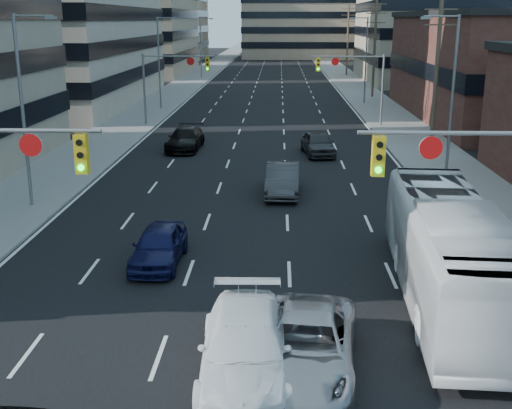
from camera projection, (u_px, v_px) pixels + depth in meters
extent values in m
cube|color=black|center=(273.00, 62.00, 136.21)|extent=(18.00, 300.00, 0.02)
cube|color=slate|center=(219.00, 62.00, 136.58)|extent=(5.00, 300.00, 0.15)
cube|color=slate|center=(327.00, 62.00, 135.80)|extent=(5.00, 300.00, 0.15)
cube|color=gray|center=(126.00, 24.00, 106.00)|extent=(20.00, 30.00, 16.00)
cube|color=gray|center=(442.00, 32.00, 93.10)|extent=(22.00, 28.00, 14.00)
cube|color=#ADA089|center=(149.00, 14.00, 143.98)|extent=(24.00, 24.00, 20.00)
cube|color=gray|center=(426.00, 33.00, 133.46)|extent=(22.00, 22.00, 12.00)
cube|color=gold|center=(82.00, 154.00, 17.80)|extent=(0.35, 0.28, 1.10)
cylinder|color=black|center=(79.00, 143.00, 17.55)|extent=(0.18, 0.06, 0.18)
cylinder|color=black|center=(80.00, 155.00, 17.64)|extent=(0.18, 0.06, 0.18)
cylinder|color=#0CE526|center=(81.00, 168.00, 17.74)|extent=(0.18, 0.06, 0.18)
cylinder|color=white|center=(31.00, 145.00, 17.75)|extent=(0.64, 0.06, 0.64)
cylinder|color=slate|center=(478.00, 133.00, 17.25)|extent=(6.50, 0.12, 0.12)
cube|color=gold|center=(378.00, 156.00, 17.52)|extent=(0.35, 0.28, 1.10)
cylinder|color=black|center=(380.00, 145.00, 17.27)|extent=(0.18, 0.06, 0.18)
cylinder|color=black|center=(379.00, 157.00, 17.37)|extent=(0.18, 0.06, 0.18)
cylinder|color=#0CE526|center=(378.00, 170.00, 17.46)|extent=(0.18, 0.06, 0.18)
cylinder|color=white|center=(431.00, 148.00, 17.37)|extent=(0.64, 0.06, 0.64)
cylinder|color=slate|center=(144.00, 90.00, 54.12)|extent=(0.18, 0.18, 6.00)
cylinder|color=slate|center=(179.00, 56.00, 53.24)|extent=(6.00, 0.12, 0.12)
cube|color=gold|center=(207.00, 64.00, 53.34)|extent=(0.35, 0.28, 1.10)
cylinder|color=black|center=(207.00, 60.00, 53.08)|extent=(0.18, 0.06, 0.18)
cylinder|color=black|center=(207.00, 64.00, 53.18)|extent=(0.18, 0.06, 0.18)
cylinder|color=#0CE526|center=(207.00, 69.00, 53.28)|extent=(0.18, 0.06, 0.18)
cylinder|color=white|center=(191.00, 61.00, 53.28)|extent=(0.64, 0.06, 0.64)
cylinder|color=slate|center=(382.00, 91.00, 53.44)|extent=(0.18, 0.18, 6.00)
cylinder|color=slate|center=(348.00, 57.00, 52.76)|extent=(6.00, 0.12, 0.12)
cube|color=gold|center=(318.00, 65.00, 53.02)|extent=(0.35, 0.28, 1.10)
cylinder|color=black|center=(318.00, 60.00, 52.77)|extent=(0.18, 0.06, 0.18)
cylinder|color=black|center=(318.00, 65.00, 52.87)|extent=(0.18, 0.06, 0.18)
cylinder|color=#0CE526|center=(318.00, 69.00, 52.97)|extent=(0.18, 0.06, 0.18)
cylinder|color=white|center=(335.00, 62.00, 52.88)|extent=(0.64, 0.06, 0.64)
cylinder|color=#4C3D2D|center=(437.00, 69.00, 44.03)|extent=(0.28, 0.28, 11.00)
cube|color=#4C3D2D|center=(441.00, 9.00, 42.95)|extent=(2.20, 0.10, 0.10)
cube|color=#4C3D2D|center=(440.00, 25.00, 43.22)|extent=(2.20, 0.10, 0.10)
cylinder|color=#4C3D2D|center=(375.00, 49.00, 72.83)|extent=(0.28, 0.28, 11.00)
cube|color=#4C3D2D|center=(377.00, 4.00, 71.47)|extent=(2.20, 0.10, 0.10)
cube|color=#4C3D2D|center=(376.00, 13.00, 71.75)|extent=(2.20, 0.10, 0.10)
cube|color=#4C3D2D|center=(376.00, 23.00, 72.02)|extent=(2.20, 0.10, 0.10)
cylinder|color=#4C3D2D|center=(348.00, 41.00, 101.63)|extent=(0.28, 0.28, 11.00)
cube|color=#4C3D2D|center=(349.00, 8.00, 100.27)|extent=(2.20, 0.10, 0.10)
cube|color=#4C3D2D|center=(349.00, 15.00, 100.55)|extent=(2.20, 0.10, 0.10)
cube|color=#4C3D2D|center=(348.00, 22.00, 100.82)|extent=(2.20, 0.10, 0.10)
cylinder|color=slate|center=(23.00, 115.00, 29.72)|extent=(0.16, 0.16, 9.00)
cylinder|color=slate|center=(33.00, 16.00, 28.46)|extent=(1.80, 0.10, 0.10)
cube|color=slate|center=(51.00, 18.00, 28.46)|extent=(0.50, 0.22, 0.14)
cylinder|color=slate|center=(159.00, 64.00, 63.32)|extent=(0.16, 0.16, 9.00)
cylinder|color=slate|center=(166.00, 18.00, 62.06)|extent=(1.80, 0.10, 0.10)
cube|color=slate|center=(175.00, 19.00, 62.06)|extent=(0.50, 0.22, 0.14)
cylinder|color=slate|center=(201.00, 49.00, 96.92)|extent=(0.16, 0.16, 9.00)
cylinder|color=slate|center=(206.00, 18.00, 95.66)|extent=(1.80, 0.10, 0.10)
cube|color=slate|center=(211.00, 19.00, 95.66)|extent=(0.50, 0.22, 0.14)
cylinder|color=slate|center=(452.00, 103.00, 33.80)|extent=(0.16, 0.16, 9.00)
cylinder|color=slate|center=(441.00, 16.00, 32.61)|extent=(1.80, 0.10, 0.10)
cube|color=slate|center=(425.00, 18.00, 32.66)|extent=(0.50, 0.22, 0.14)
cylinder|color=slate|center=(366.00, 61.00, 67.41)|extent=(0.16, 0.16, 9.00)
cylinder|color=slate|center=(359.00, 18.00, 66.21)|extent=(1.80, 0.10, 0.10)
cube|color=slate|center=(351.00, 19.00, 66.26)|extent=(0.50, 0.22, 0.14)
imported|color=white|center=(245.00, 348.00, 16.11)|extent=(2.42, 5.65, 1.62)
imported|color=#9D9CA1|center=(306.00, 345.00, 16.36)|extent=(3.11, 5.67, 1.51)
imported|color=silver|center=(450.00, 252.00, 20.34)|extent=(3.54, 12.08, 3.32)
imported|color=#0E1039|center=(159.00, 246.00, 23.65)|extent=(1.79, 4.27, 1.44)
imported|color=#323234|center=(283.00, 179.00, 33.11)|extent=(1.82, 4.86, 1.58)
imported|color=black|center=(185.00, 139.00, 44.44)|extent=(2.37, 5.37, 1.53)
imported|color=#2D2C2F|center=(318.00, 143.00, 42.78)|extent=(2.41, 4.80, 1.57)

